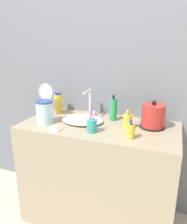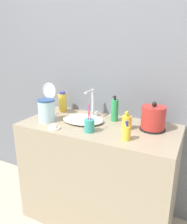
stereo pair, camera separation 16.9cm
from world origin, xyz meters
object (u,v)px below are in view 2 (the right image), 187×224
object	(u,v)px
electric_kettle	(153,119)
hand_cream_bottle	(115,110)
shampoo_bottle	(127,122)
mouthwash_bottle	(63,102)
toothbrush_cup	(90,125)
vanity_mirror	(50,97)
faucet	(92,101)
water_pitcher	(47,110)
lotion_bottle	(127,133)

from	to	relation	value
electric_kettle	hand_cream_bottle	size ratio (longest dim) A/B	1.00
shampoo_bottle	mouthwash_bottle	bearing A→B (deg)	166.46
toothbrush_cup	vanity_mirror	distance (m)	0.55
electric_kettle	vanity_mirror	size ratio (longest dim) A/B	0.74
faucet	hand_cream_bottle	bearing A→B (deg)	-7.05
mouthwash_bottle	water_pitcher	bearing A→B (deg)	-82.16
faucet	electric_kettle	size ratio (longest dim) A/B	1.12
faucet	lotion_bottle	world-z (taller)	faucet
water_pitcher	electric_kettle	bearing A→B (deg)	13.48
vanity_mirror	electric_kettle	bearing A→B (deg)	3.19
lotion_bottle	hand_cream_bottle	size ratio (longest dim) A/B	0.62
electric_kettle	shampoo_bottle	xyz separation A→B (m)	(-0.17, -0.08, -0.03)
toothbrush_cup	shampoo_bottle	distance (m)	0.28
faucet	electric_kettle	distance (m)	0.55
mouthwash_bottle	hand_cream_bottle	size ratio (longest dim) A/B	0.86
faucet	mouthwash_bottle	size ratio (longest dim) A/B	1.29
lotion_bottle	water_pitcher	distance (m)	0.71
electric_kettle	water_pitcher	world-z (taller)	electric_kettle
shampoo_bottle	water_pitcher	size ratio (longest dim) A/B	0.76
lotion_bottle	shampoo_bottle	bearing A→B (deg)	108.58
shampoo_bottle	hand_cream_bottle	size ratio (longest dim) A/B	0.65
faucet	electric_kettle	world-z (taller)	faucet
vanity_mirror	faucet	bearing A→B (deg)	20.62
faucet	hand_cream_bottle	distance (m)	0.22
shampoo_bottle	hand_cream_bottle	distance (m)	0.20
toothbrush_cup	mouthwash_bottle	xyz separation A→B (m)	(-0.46, 0.34, 0.04)
electric_kettle	vanity_mirror	bearing A→B (deg)	-176.81
hand_cream_bottle	water_pitcher	xyz separation A→B (m)	(-0.49, -0.25, 0.00)
hand_cream_bottle	lotion_bottle	bearing A→B (deg)	-56.19
faucet	electric_kettle	xyz separation A→B (m)	(0.54, -0.08, -0.05)
electric_kettle	lotion_bottle	xyz separation A→B (m)	(-0.11, -0.26, -0.03)
mouthwash_bottle	hand_cream_bottle	world-z (taller)	hand_cream_bottle
electric_kettle	lotion_bottle	bearing A→B (deg)	-113.78
mouthwash_bottle	hand_cream_bottle	distance (m)	0.53
shampoo_bottle	mouthwash_bottle	distance (m)	0.70
hand_cream_bottle	vanity_mirror	distance (m)	0.58
electric_kettle	toothbrush_cup	distance (m)	0.46
electric_kettle	mouthwash_bottle	world-z (taller)	electric_kettle
lotion_bottle	vanity_mirror	world-z (taller)	vanity_mirror
faucet	shampoo_bottle	size ratio (longest dim) A/B	1.72
water_pitcher	mouthwash_bottle	bearing A→B (deg)	97.84
lotion_bottle	water_pitcher	size ratio (longest dim) A/B	0.73
lotion_bottle	vanity_mirror	distance (m)	0.81
faucet	vanity_mirror	bearing A→B (deg)	-159.38
mouthwash_bottle	electric_kettle	bearing A→B (deg)	-5.93
toothbrush_cup	water_pitcher	distance (m)	0.43
electric_kettle	water_pitcher	xyz separation A→B (m)	(-0.81, -0.20, 0.01)
hand_cream_bottle	vanity_mirror	xyz separation A→B (m)	(-0.57, -0.10, 0.07)
electric_kettle	water_pitcher	bearing A→B (deg)	-166.52
vanity_mirror	toothbrush_cup	bearing A→B (deg)	-21.56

